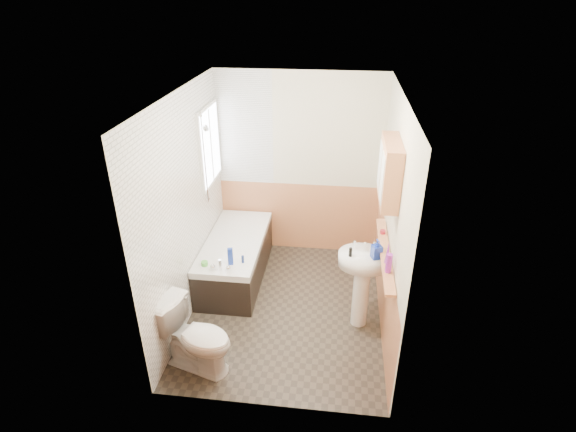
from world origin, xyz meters
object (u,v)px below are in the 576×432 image
(sink, at_px, (362,274))
(pine_shelf, at_px, (385,253))
(toilet, at_px, (196,337))
(bathtub, at_px, (236,257))
(medicine_cabinet, at_px, (390,172))

(sink, relative_size, pine_shelf, 0.72)
(toilet, bearing_deg, sink, -45.00)
(pine_shelf, bearing_deg, sink, 158.85)
(bathtub, xyz_separation_m, sink, (1.57, -0.72, 0.37))
(sink, bearing_deg, medicine_cabinet, 10.03)
(sink, bearing_deg, bathtub, 146.13)
(pine_shelf, bearing_deg, medicine_cabinet, 101.50)
(medicine_cabinet, bearing_deg, sink, -160.87)
(toilet, height_order, medicine_cabinet, medicine_cabinet)
(pine_shelf, bearing_deg, toilet, -157.02)
(toilet, height_order, pine_shelf, pine_shelf)
(bathtub, relative_size, medicine_cabinet, 2.35)
(toilet, distance_m, pine_shelf, 2.05)
(bathtub, relative_size, toilet, 2.11)
(bathtub, relative_size, pine_shelf, 1.10)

